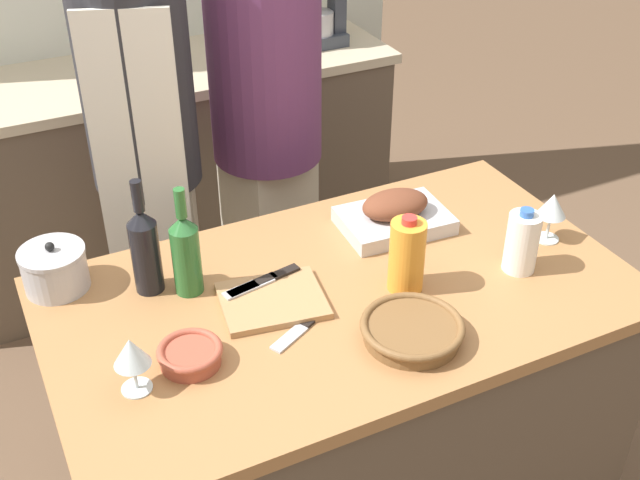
{
  "coord_description": "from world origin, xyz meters",
  "views": [
    {
      "loc": [
        -0.77,
        -1.44,
        2.12
      ],
      "look_at": [
        0.0,
        0.13,
        0.96
      ],
      "focal_mm": 45.0,
      "sensor_mm": 36.0,
      "label": 1
    }
  ],
  "objects": [
    {
      "name": "condiment_bottle_short",
      "position": [
        0.44,
        1.55,
        1.0
      ],
      "size": [
        0.05,
        0.05,
        0.18
      ],
      "color": "#234C28",
      "rests_on": "back_counter"
    },
    {
      "name": "wine_bottle_dark",
      "position": [
        -0.35,
        0.18,
        1.0
      ],
      "size": [
        0.07,
        0.07,
        0.3
      ],
      "color": "#28662D",
      "rests_on": "kitchen_island"
    },
    {
      "name": "person_cook_guest",
      "position": [
        0.17,
        0.9,
        0.92
      ],
      "size": [
        0.38,
        0.38,
        1.68
      ],
      "rotation": [
        0.0,
        0.0,
        0.38
      ],
      "color": "beige",
      "rests_on": "ground_plane"
    },
    {
      "name": "condiment_bottle_tall",
      "position": [
        0.55,
        1.62,
        1.01
      ],
      "size": [
        0.06,
        0.06,
        0.19
      ],
      "color": "#B28E2D",
      "rests_on": "back_counter"
    },
    {
      "name": "stand_mixer",
      "position": [
        0.71,
        1.54,
        1.04
      ],
      "size": [
        0.18,
        0.14,
        0.3
      ],
      "color": "#333842",
      "rests_on": "back_counter"
    },
    {
      "name": "back_counter",
      "position": [
        0.0,
        1.6,
        0.46
      ],
      "size": [
        1.91,
        0.6,
        0.92
      ],
      "color": "brown",
      "rests_on": "ground_plane"
    },
    {
      "name": "mixing_bowl",
      "position": [
        -0.43,
        -0.09,
        0.9
      ],
      "size": [
        0.15,
        0.15,
        0.05
      ],
      "color": "#A84C38",
      "rests_on": "kitchen_island"
    },
    {
      "name": "wine_bottle_green",
      "position": [
        -0.44,
        0.23,
        1.0
      ],
      "size": [
        0.07,
        0.07,
        0.32
      ],
      "color": "black",
      "rests_on": "kitchen_island"
    },
    {
      "name": "roasting_pan",
      "position": [
        0.27,
        0.2,
        0.92
      ],
      "size": [
        0.32,
        0.23,
        0.11
      ],
      "color": "#BCBCC1",
      "rests_on": "kitchen_island"
    },
    {
      "name": "wine_glass_right",
      "position": [
        -0.57,
        -0.12,
        0.98
      ],
      "size": [
        0.08,
        0.08,
        0.14
      ],
      "color": "silver",
      "rests_on": "kitchen_island"
    },
    {
      "name": "wicker_basket",
      "position": [
        0.06,
        -0.24,
        0.91
      ],
      "size": [
        0.25,
        0.25,
        0.05
      ],
      "color": "brown",
      "rests_on": "kitchen_island"
    },
    {
      "name": "wine_glass_left",
      "position": [
        0.63,
        -0.04,
        0.99
      ],
      "size": [
        0.08,
        0.08,
        0.14
      ],
      "color": "silver",
      "rests_on": "kitchen_island"
    },
    {
      "name": "knife_paring",
      "position": [
        -0.16,
        -0.09,
        0.88
      ],
      "size": [
        0.17,
        0.11,
        0.01
      ],
      "color": "#B7B7BC",
      "rests_on": "kitchen_island"
    },
    {
      "name": "person_cook_aproned",
      "position": [
        -0.27,
        0.84,
        0.99
      ],
      "size": [
        0.35,
        0.38,
        1.77
      ],
      "rotation": [
        0.0,
        0.0,
        -0.34
      ],
      "color": "beige",
      "rests_on": "ground_plane"
    },
    {
      "name": "milk_jug",
      "position": [
        0.47,
        -0.12,
        0.96
      ],
      "size": [
        0.09,
        0.09,
        0.18
      ],
      "color": "white",
      "rests_on": "kitchen_island"
    },
    {
      "name": "knife_bread",
      "position": [
        -0.21,
        0.1,
        0.9
      ],
      "size": [
        0.16,
        0.06,
        0.01
      ],
      "color": "#B7B7BC",
      "rests_on": "cutting_board"
    },
    {
      "name": "knife_chef",
      "position": [
        -0.17,
        0.1,
        0.9
      ],
      "size": [
        0.21,
        0.07,
        0.01
      ],
      "color": "#B7B7BC",
      "rests_on": "cutting_board"
    },
    {
      "name": "kitchen_island",
      "position": [
        0.0,
        0.0,
        0.44
      ],
      "size": [
        1.49,
        0.85,
        0.88
      ],
      "color": "brown",
      "rests_on": "ground_plane"
    },
    {
      "name": "stock_pot",
      "position": [
        -0.65,
        0.34,
        0.94
      ],
      "size": [
        0.17,
        0.17,
        0.14
      ],
      "color": "#B7B7BC",
      "rests_on": "kitchen_island"
    },
    {
      "name": "juice_jug",
      "position": [
        0.15,
        -0.06,
        0.98
      ],
      "size": [
        0.09,
        0.09,
        0.21
      ],
      "color": "orange",
      "rests_on": "kitchen_island"
    },
    {
      "name": "cutting_board",
      "position": [
        -0.18,
        0.03,
        0.89
      ],
      "size": [
        0.28,
        0.25,
        0.02
      ],
      "color": "#AD7F51",
      "rests_on": "kitchen_island"
    }
  ]
}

